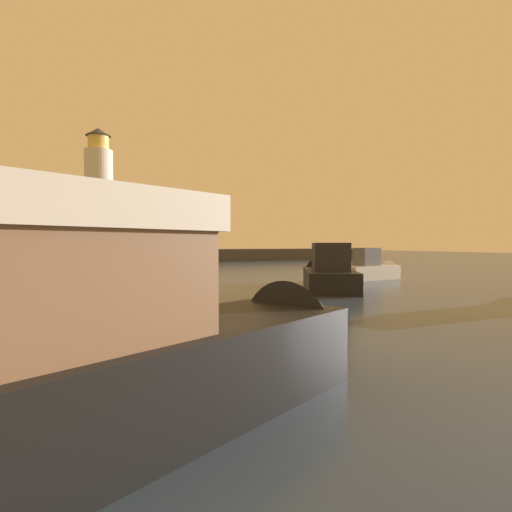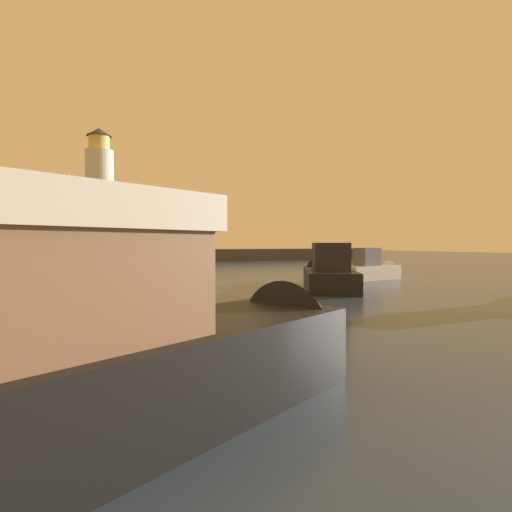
# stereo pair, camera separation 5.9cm
# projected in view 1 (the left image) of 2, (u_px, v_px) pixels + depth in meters

# --- Properties ---
(ground_plane) EXTENTS (220.00, 220.00, 0.00)m
(ground_plane) POSITION_uv_depth(u_px,v_px,m) (186.00, 278.00, 31.83)
(ground_plane) COLOR #2D3D51
(breakwater) EXTENTS (72.19, 5.71, 1.87)m
(breakwater) POSITION_uv_depth(u_px,v_px,m) (142.00, 256.00, 59.78)
(breakwater) COLOR #423F3D
(breakwater) RESTS_ON ground_plane
(lighthouse) EXTENTS (3.83, 3.83, 17.18)m
(lighthouse) POSITION_uv_depth(u_px,v_px,m) (99.00, 192.00, 57.32)
(lighthouse) COLOR silver
(lighthouse) RESTS_ON breakwater
(motorboat_1) EXTENTS (6.40, 9.24, 3.42)m
(motorboat_1) POSITION_uv_depth(u_px,v_px,m) (327.00, 273.00, 25.38)
(motorboat_1) COLOR black
(motorboat_1) RESTS_ON ground_plane
(motorboat_3) EXTENTS (4.58, 8.99, 3.71)m
(motorboat_3) POSITION_uv_depth(u_px,v_px,m) (170.00, 275.00, 21.52)
(motorboat_3) COLOR white
(motorboat_3) RESTS_ON ground_plane
(motorboat_4) EXTENTS (6.27, 2.78, 2.64)m
(motorboat_4) POSITION_uv_depth(u_px,v_px,m) (376.00, 269.00, 30.84)
(motorboat_4) COLOR white
(motorboat_4) RESTS_ON ground_plane
(motorboat_5) EXTENTS (8.87, 6.07, 3.72)m
(motorboat_5) POSITION_uv_depth(u_px,v_px,m) (199.00, 339.00, 6.61)
(motorboat_5) COLOR black
(motorboat_5) RESTS_ON ground_plane
(sailboat_moored) EXTENTS (5.37, 5.88, 8.22)m
(sailboat_moored) POSITION_uv_depth(u_px,v_px,m) (63.00, 272.00, 31.43)
(sailboat_moored) COLOR black
(sailboat_moored) RESTS_ON ground_plane
(mooring_buoy) EXTENTS (0.98, 0.98, 0.98)m
(mooring_buoy) POSITION_uv_depth(u_px,v_px,m) (180.00, 303.00, 15.04)
(mooring_buoy) COLOR #EA5919
(mooring_buoy) RESTS_ON ground_plane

